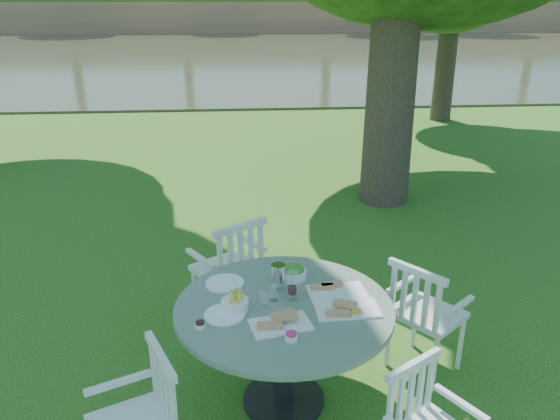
{
  "coord_description": "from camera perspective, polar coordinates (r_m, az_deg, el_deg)",
  "views": [
    {
      "loc": [
        -0.37,
        -4.28,
        2.62
      ],
      "look_at": [
        0.0,
        0.2,
        0.85
      ],
      "focal_mm": 35.0,
      "sensor_mm": 36.0,
      "label": 1
    }
  ],
  "objects": [
    {
      "name": "table",
      "position": [
        3.63,
        0.41,
        -11.86
      ],
      "size": [
        1.41,
        1.41,
        0.77
      ],
      "color": "black",
      "rests_on": "ground"
    },
    {
      "name": "chair_ne",
      "position": [
        4.08,
        14.55,
        -10.14
      ],
      "size": [
        0.62,
        0.62,
        0.9
      ],
      "rotation": [
        0.0,
        0.0,
        -4.03
      ],
      "color": "silver",
      "rests_on": "ground"
    },
    {
      "name": "ground",
      "position": [
        5.04,
        0.19,
        -9.88
      ],
      "size": [
        140.0,
        140.0,
        0.0
      ],
      "primitive_type": "plane",
      "color": "#1A440E",
      "rests_on": "ground"
    },
    {
      "name": "chair_nw",
      "position": [
        4.48,
        -4.89,
        -5.81
      ],
      "size": [
        0.66,
        0.65,
        0.97
      ],
      "rotation": [
        0.0,
        0.0,
        -2.56
      ],
      "color": "silver",
      "rests_on": "ground"
    },
    {
      "name": "chair_sw",
      "position": [
        3.21,
        -13.79,
        -20.13
      ],
      "size": [
        0.56,
        0.58,
        0.88
      ],
      "rotation": [
        0.0,
        0.0,
        -1.15
      ],
      "color": "silver",
      "rests_on": "ground"
    },
    {
      "name": "tableware",
      "position": [
        3.59,
        0.25,
        -8.82
      ],
      "size": [
        1.15,
        0.86,
        0.2
      ],
      "color": "white",
      "rests_on": "table"
    },
    {
      "name": "river",
      "position": [
        27.41,
        -4.04,
        15.98
      ],
      "size": [
        100.0,
        28.0,
        0.12
      ],
      "primitive_type": "cube",
      "color": "#353821",
      "rests_on": "ground"
    }
  ]
}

